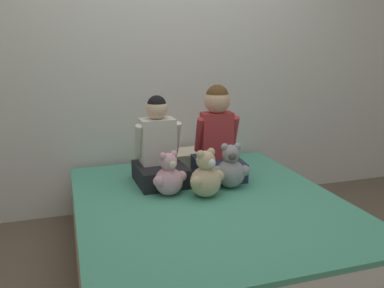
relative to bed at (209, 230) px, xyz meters
The scene contains 9 objects.
ground_plane 0.20m from the bed, ahead, with size 14.00×14.00×0.00m, color brown.
wall_behind_bed 1.46m from the bed, 90.00° to the left, with size 8.00×0.06×2.50m.
bed is the anchor object (origin of this frame).
child_on_left 0.65m from the bed, 116.90° to the left, with size 0.35×0.41×0.62m.
child_on_right 0.69m from the bed, 62.92° to the left, with size 0.36×0.40×0.68m.
teddy_bear_held_by_left_child 0.43m from the bed, 143.19° to the left, with size 0.24×0.18×0.29m.
teddy_bear_held_by_right_child 0.44m from the bed, 38.15° to the left, with size 0.26×0.20×0.31m.
teddy_bear_between_children 0.35m from the bed, 88.85° to the left, with size 0.25×0.20×0.32m.
pillow_at_headboard 0.82m from the bed, 90.00° to the left, with size 0.51×0.27×0.11m.
Camera 1 is at (-0.83, -2.26, 1.40)m, focal length 38.00 mm.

